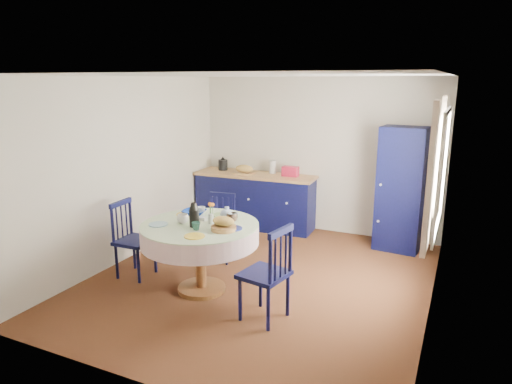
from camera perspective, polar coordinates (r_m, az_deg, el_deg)
floor at (r=5.85m, az=0.51°, el=-10.89°), size 4.50×4.50×0.00m
ceiling at (r=5.32m, az=0.57°, el=14.39°), size 4.50×4.50×0.00m
wall_back at (r=7.52m, az=7.62°, el=4.55°), size 4.00×0.02×2.50m
wall_left at (r=6.51m, az=-15.74°, el=2.71°), size 0.02×4.50×2.50m
wall_right at (r=5.00m, az=21.94°, el=-1.06°), size 0.02×4.50×2.50m
window at (r=5.23m, az=21.90°, el=2.66°), size 0.10×1.74×1.45m
kitchen_counter at (r=7.76m, az=-0.06°, el=-0.92°), size 2.08×0.73×1.16m
pantry_cabinet at (r=6.92m, az=17.66°, el=0.30°), size 0.67×0.51×1.81m
dining_table at (r=5.35m, az=-6.92°, el=-5.30°), size 1.37×1.37×1.11m
chair_left at (r=6.01m, az=-15.22°, el=-5.63°), size 0.43×0.45×0.98m
chair_far at (r=6.37m, az=-4.56°, el=-4.34°), size 0.47×0.45×0.92m
chair_right at (r=4.75m, az=1.49°, el=-10.07°), size 0.52×0.53×1.03m
mug_a at (r=5.36m, az=-9.14°, el=-3.32°), size 0.13×0.13×0.11m
mug_b at (r=5.10m, az=-7.49°, el=-4.25°), size 0.10×0.10×0.09m
mug_c at (r=5.35m, az=-3.01°, el=-3.19°), size 0.13×0.13×0.11m
mug_d at (r=5.68m, az=-6.84°, el=-2.31°), size 0.10×0.10×0.09m
cobalt_bowl at (r=5.65m, az=-7.75°, el=-2.58°), size 0.28×0.28×0.07m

